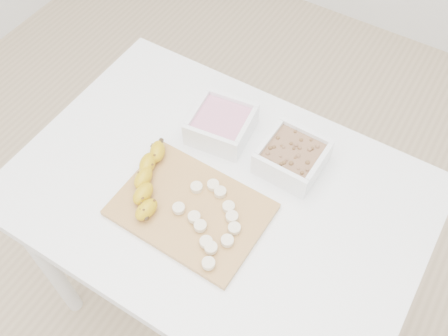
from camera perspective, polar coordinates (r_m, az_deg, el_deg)
The scene contains 7 objects.
ground at distance 1.90m, azimuth -0.49°, elevation -14.85°, with size 3.50×3.50×0.00m, color #C6AD89.
table at distance 1.30m, azimuth -0.69°, elevation -4.87°, with size 1.00×0.70×0.75m.
bowl_yogurt at distance 1.30m, azimuth -0.30°, elevation 5.05°, with size 0.17×0.17×0.07m.
bowl_granola at distance 1.24m, azimuth 7.81°, elevation 1.28°, with size 0.15×0.15×0.07m.
cutting_board at distance 1.19m, azimuth -3.79°, elevation -4.74°, with size 0.35×0.25×0.01m, color #A8783F.
banana at distance 1.21m, azimuth -8.61°, elevation -1.47°, with size 0.06×0.22×0.04m, color #BA930D, non-canonical shape.
banana_slices at distance 1.15m, azimuth -1.43°, elevation -5.90°, with size 0.17×0.21×0.02m.
Camera 1 is at (0.36, -0.55, 1.78)m, focal length 40.00 mm.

